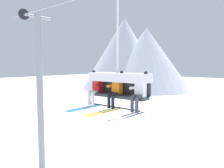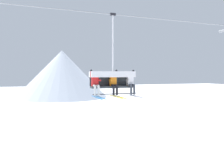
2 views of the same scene
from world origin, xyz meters
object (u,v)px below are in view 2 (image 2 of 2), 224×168
object	(u,v)px
skier_red	(95,83)
skier_orange	(114,82)
chairlift_chair	(112,76)
skier_white	(131,82)

from	to	relation	value
skier_red	skier_orange	bearing A→B (deg)	0.00
skier_red	skier_orange	world-z (taller)	same
chairlift_chair	skier_orange	distance (m)	0.38
skier_orange	skier_red	bearing A→B (deg)	180.00
skier_red	skier_white	bearing A→B (deg)	0.00
chairlift_chair	skier_orange	xyz separation A→B (m)	(0.00, -0.21, -0.31)
skier_orange	skier_white	xyz separation A→B (m)	(0.95, 0.00, 0.00)
chairlift_chair	skier_red	world-z (taller)	chairlift_chair
skier_white	skier_red	bearing A→B (deg)	180.00
skier_orange	skier_white	distance (m)	0.95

